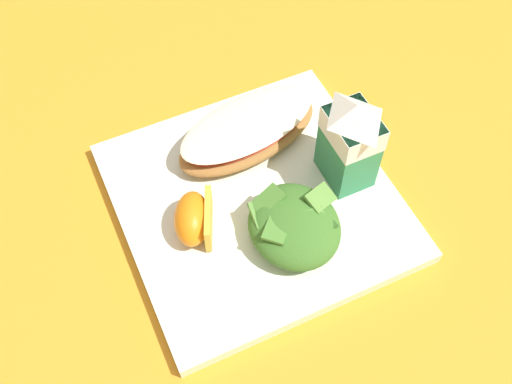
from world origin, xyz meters
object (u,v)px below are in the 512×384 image
green_salad_pile (294,226)px  orange_wedge_front (194,219)px  cheesy_pizza_bread (248,131)px  milk_carton (351,139)px  white_plate (256,201)px

green_salad_pile → orange_wedge_front: green_salad_pile is taller
cheesy_pizza_bread → orange_wedge_front: orange_wedge_front is taller
orange_wedge_front → cheesy_pizza_bread: bearing=130.1°
cheesy_pizza_bread → green_salad_pile: green_salad_pile is taller
milk_carton → orange_wedge_front: (-0.00, -0.17, -0.04)m
white_plate → green_salad_pile: bearing=14.0°
green_salad_pile → milk_carton: bearing=118.7°
milk_carton → white_plate: bearing=-96.7°
white_plate → milk_carton: bearing=83.3°
milk_carton → orange_wedge_front: 0.18m
milk_carton → orange_wedge_front: bearing=-91.0°
green_salad_pile → milk_carton: milk_carton is taller
cheesy_pizza_bread → orange_wedge_front: (0.08, -0.10, 0.00)m
white_plate → green_salad_pile: size_ratio=2.80×
white_plate → milk_carton: (0.01, 0.10, 0.07)m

